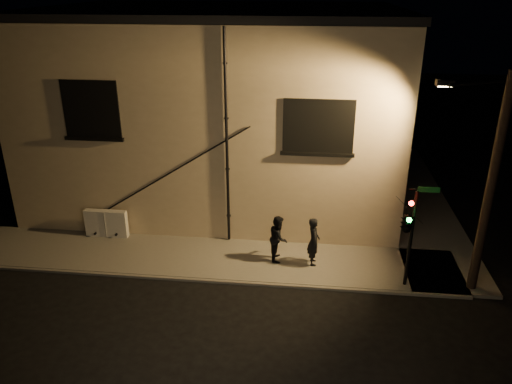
# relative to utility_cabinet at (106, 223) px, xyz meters

# --- Properties ---
(ground) EXTENTS (90.00, 90.00, 0.00)m
(ground) POSITION_rel_utility_cabinet_xyz_m (6.86, -2.70, -0.70)
(ground) COLOR black
(sidewalk) EXTENTS (21.00, 16.00, 0.12)m
(sidewalk) POSITION_rel_utility_cabinet_xyz_m (8.09, 1.69, -0.64)
(sidewalk) COLOR slate
(sidewalk) RESTS_ON ground
(building) EXTENTS (16.20, 12.23, 8.80)m
(building) POSITION_rel_utility_cabinet_xyz_m (3.87, 6.29, 3.71)
(building) COLOR beige
(building) RESTS_ON ground
(utility_cabinet) EXTENTS (1.75, 0.29, 1.15)m
(utility_cabinet) POSITION_rel_utility_cabinet_xyz_m (0.00, 0.00, 0.00)
(utility_cabinet) COLOR silver
(utility_cabinet) RESTS_ON sidewalk
(pedestrian_a) EXTENTS (0.52, 0.72, 1.87)m
(pedestrian_a) POSITION_rel_utility_cabinet_xyz_m (8.48, -1.24, 0.36)
(pedestrian_a) COLOR black
(pedestrian_a) RESTS_ON sidewalk
(pedestrian_b) EXTENTS (0.69, 0.88, 1.78)m
(pedestrian_b) POSITION_rel_utility_cabinet_xyz_m (7.16, -1.04, 0.31)
(pedestrian_b) COLOR black
(pedestrian_b) RESTS_ON sidewalk
(traffic_signal) EXTENTS (1.39, 2.18, 3.69)m
(traffic_signal) POSITION_rel_utility_cabinet_xyz_m (11.49, -2.39, 1.92)
(traffic_signal) COLOR black
(traffic_signal) RESTS_ON sidewalk
(streetlamp_pole) EXTENTS (2.03, 1.40, 7.55)m
(streetlamp_pole) POSITION_rel_utility_cabinet_xyz_m (13.87, -2.15, 3.29)
(streetlamp_pole) COLOR black
(streetlamp_pole) RESTS_ON ground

